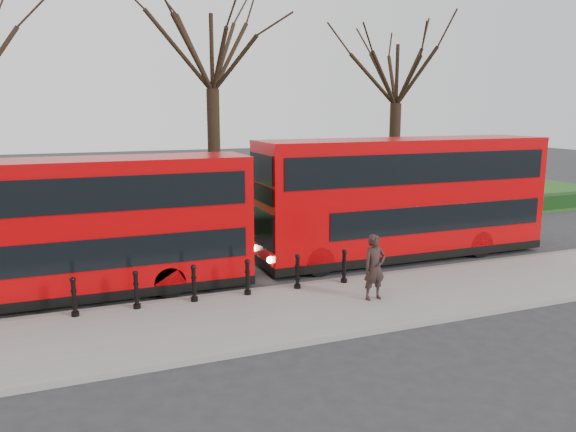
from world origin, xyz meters
name	(u,v)px	position (x,y,z in m)	size (l,w,h in m)	color
ground	(234,286)	(0.00, 0.00, 0.00)	(120.00, 120.00, 0.00)	#28282B
pavement	(266,316)	(0.00, -3.00, 0.07)	(60.00, 4.00, 0.15)	gray
kerb	(243,293)	(0.00, -1.00, 0.07)	(60.00, 0.25, 0.16)	slate
grass_verge	(158,208)	(0.00, 15.00, 0.03)	(60.00, 18.00, 0.06)	#224E1A
hedge	(189,230)	(0.00, 6.80, 0.40)	(60.00, 0.90, 0.80)	black
yellow_line_outer	(240,292)	(0.00, -0.70, 0.01)	(60.00, 0.10, 0.01)	yellow
yellow_line_inner	(239,291)	(0.00, -0.50, 0.01)	(60.00, 0.10, 0.01)	yellow
tree_mid	(212,43)	(2.00, 10.00, 8.42)	(7.41, 7.41, 11.58)	black
tree_right	(397,68)	(12.00, 10.00, 7.59)	(6.69, 6.69, 10.45)	black
bollard_row	(221,281)	(-0.76, -1.35, 0.65)	(7.98, 0.15, 1.00)	black
bus_lead	(74,229)	(-4.53, 0.68, 2.04)	(10.18, 2.34, 4.05)	#B40205
bus_rear	(403,199)	(6.81, 1.09, 2.21)	(11.03, 2.53, 4.39)	#B40205
pedestrian	(375,267)	(3.22, -3.05, 1.08)	(0.68, 0.45, 1.87)	#2D1E1C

